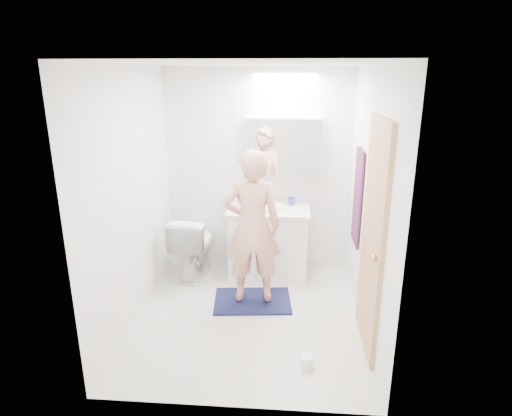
# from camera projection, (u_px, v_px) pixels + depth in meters

# --- Properties ---
(floor) EXTENTS (2.50, 2.50, 0.00)m
(floor) POSITION_uv_depth(u_px,v_px,m) (249.00, 315.00, 4.31)
(floor) COLOR silver
(floor) RESTS_ON ground
(ceiling) EXTENTS (2.50, 2.50, 0.00)m
(ceiling) POSITION_uv_depth(u_px,v_px,m) (248.00, 63.00, 3.59)
(ceiling) COLOR white
(ceiling) RESTS_ON floor
(wall_back) EXTENTS (2.50, 0.00, 2.50)m
(wall_back) POSITION_uv_depth(u_px,v_px,m) (258.00, 171.00, 5.14)
(wall_back) COLOR white
(wall_back) RESTS_ON floor
(wall_front) EXTENTS (2.50, 0.00, 2.50)m
(wall_front) POSITION_uv_depth(u_px,v_px,m) (230.00, 256.00, 2.76)
(wall_front) COLOR white
(wall_front) RESTS_ON floor
(wall_left) EXTENTS (0.00, 2.50, 2.50)m
(wall_left) POSITION_uv_depth(u_px,v_px,m) (132.00, 198.00, 4.03)
(wall_left) COLOR white
(wall_left) RESTS_ON floor
(wall_right) EXTENTS (0.00, 2.50, 2.50)m
(wall_right) POSITION_uv_depth(u_px,v_px,m) (370.00, 203.00, 3.87)
(wall_right) COLOR white
(wall_right) RESTS_ON floor
(vanity_cabinet) EXTENTS (0.90, 0.55, 0.78)m
(vanity_cabinet) POSITION_uv_depth(u_px,v_px,m) (268.00, 243.00, 5.10)
(vanity_cabinet) COLOR white
(vanity_cabinet) RESTS_ON floor
(countertop) EXTENTS (0.95, 0.58, 0.04)m
(countertop) POSITION_uv_depth(u_px,v_px,m) (269.00, 210.00, 4.98)
(countertop) COLOR white
(countertop) RESTS_ON vanity_cabinet
(sink_basin) EXTENTS (0.36, 0.36, 0.03)m
(sink_basin) POSITION_uv_depth(u_px,v_px,m) (269.00, 207.00, 4.99)
(sink_basin) COLOR white
(sink_basin) RESTS_ON countertop
(faucet) EXTENTS (0.02, 0.02, 0.16)m
(faucet) POSITION_uv_depth(u_px,v_px,m) (270.00, 197.00, 5.16)
(faucet) COLOR silver
(faucet) RESTS_ON countertop
(medicine_cabinet) EXTENTS (0.88, 0.14, 0.70)m
(medicine_cabinet) POSITION_uv_depth(u_px,v_px,m) (284.00, 147.00, 4.95)
(medicine_cabinet) COLOR white
(medicine_cabinet) RESTS_ON wall_back
(mirror_panel) EXTENTS (0.84, 0.01, 0.66)m
(mirror_panel) POSITION_uv_depth(u_px,v_px,m) (284.00, 148.00, 4.88)
(mirror_panel) COLOR silver
(mirror_panel) RESTS_ON medicine_cabinet
(toilet) EXTENTS (0.49, 0.78, 0.76)m
(toilet) POSITION_uv_depth(u_px,v_px,m) (194.00, 245.00, 5.06)
(toilet) COLOR white
(toilet) RESTS_ON floor
(bath_rug) EXTENTS (0.85, 0.62, 0.02)m
(bath_rug) POSITION_uv_depth(u_px,v_px,m) (252.00, 301.00, 4.55)
(bath_rug) COLOR #15133B
(bath_rug) RESTS_ON floor
(person) EXTENTS (0.61, 0.44, 1.59)m
(person) POSITION_uv_depth(u_px,v_px,m) (252.00, 227.00, 4.30)
(person) COLOR tan
(person) RESTS_ON bath_rug
(door) EXTENTS (0.04, 0.80, 2.00)m
(door) POSITION_uv_depth(u_px,v_px,m) (373.00, 238.00, 3.60)
(door) COLOR tan
(door) RESTS_ON wall_right
(door_knob) EXTENTS (0.06, 0.06, 0.06)m
(door_knob) POSITION_uv_depth(u_px,v_px,m) (374.00, 258.00, 3.33)
(door_knob) COLOR gold
(door_knob) RESTS_ON door
(towel) EXTENTS (0.02, 0.42, 1.00)m
(towel) POSITION_uv_depth(u_px,v_px,m) (358.00, 197.00, 4.42)
(towel) COLOR #112137
(towel) RESTS_ON wall_right
(towel_hook) EXTENTS (0.07, 0.02, 0.02)m
(towel_hook) POSITION_uv_depth(u_px,v_px,m) (360.00, 147.00, 4.27)
(towel_hook) COLOR silver
(towel_hook) RESTS_ON wall_right
(soap_bottle_a) EXTENTS (0.10, 0.10, 0.21)m
(soap_bottle_a) POSITION_uv_depth(u_px,v_px,m) (244.00, 196.00, 5.10)
(soap_bottle_a) COLOR #D2BF87
(soap_bottle_a) RESTS_ON countertop
(soap_bottle_b) EXTENTS (0.12, 0.12, 0.19)m
(soap_bottle_b) POSITION_uv_depth(u_px,v_px,m) (259.00, 196.00, 5.12)
(soap_bottle_b) COLOR #5677B8
(soap_bottle_b) RESTS_ON countertop
(toothbrush_cup) EXTENTS (0.10, 0.10, 0.09)m
(toothbrush_cup) POSITION_uv_depth(u_px,v_px,m) (291.00, 201.00, 5.09)
(toothbrush_cup) COLOR #3943AC
(toothbrush_cup) RESTS_ON countertop
(toilet_paper_roll) EXTENTS (0.11, 0.11, 0.10)m
(toilet_paper_roll) POSITION_uv_depth(u_px,v_px,m) (307.00, 361.00, 3.54)
(toilet_paper_roll) COLOR white
(toilet_paper_roll) RESTS_ON floor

